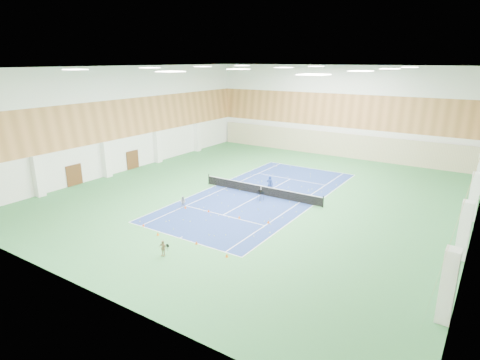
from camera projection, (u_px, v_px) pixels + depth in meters
name	position (u px, v px, depth m)	size (l,w,h in m)	color
ground	(261.00, 195.00, 39.14)	(40.00, 40.00, 0.00)	#31743E
room_shell	(262.00, 134.00, 37.40)	(36.00, 40.00, 12.00)	white
wood_cladding	(262.00, 112.00, 36.83)	(36.00, 40.00, 8.00)	#B57943
ceiling_light_grid	(263.00, 68.00, 35.69)	(21.40, 25.40, 0.06)	white
court_surface	(261.00, 195.00, 39.13)	(10.97, 23.77, 0.01)	navy
tennis_balls_scatter	(261.00, 194.00, 39.12)	(10.57, 22.77, 0.07)	#C3DF26
tennis_net	(261.00, 189.00, 38.98)	(12.80, 0.10, 1.10)	black
back_curtain	(334.00, 144.00, 54.49)	(35.40, 0.16, 3.20)	#C6B793
door_left_a	(74.00, 175.00, 41.81)	(0.08, 1.80, 2.20)	#593319
door_left_b	(133.00, 160.00, 48.22)	(0.08, 1.80, 2.20)	#593319
coach	(270.00, 184.00, 39.58)	(0.63, 0.41, 1.73)	navy
child_court	(183.00, 202.00, 35.66)	(0.50, 0.39, 1.04)	gray
child_apron	(163.00, 248.00, 26.83)	(0.66, 0.27, 1.12)	tan
ball_cart	(261.00, 195.00, 37.62)	(0.51, 0.51, 0.89)	black
cone_svc_a	(185.00, 207.00, 35.50)	(0.22, 0.22, 0.24)	#ED530C
cone_svc_b	(209.00, 211.00, 34.69)	(0.21, 0.21, 0.23)	#ED470C
cone_svc_c	(239.00, 217.00, 33.28)	(0.21, 0.21, 0.24)	#D55B0B
cone_svc_d	(268.00, 222.00, 32.30)	(0.23, 0.23, 0.25)	#F45C0C
cone_base_a	(143.00, 225.00, 31.71)	(0.20, 0.20, 0.22)	#E2410B
cone_base_b	(158.00, 234.00, 30.09)	(0.22, 0.22, 0.24)	orange
cone_base_c	(196.00, 242.00, 28.66)	(0.22, 0.22, 0.24)	#DB580B
cone_base_d	(227.00, 255.00, 26.79)	(0.22, 0.22, 0.25)	orange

